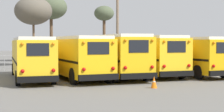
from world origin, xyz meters
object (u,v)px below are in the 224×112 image
(school_bus_2, at_px, (113,54))
(bare_tree_1, at_px, (33,11))
(utility_pole, at_px, (117,23))
(school_bus_1, at_px, (74,55))
(school_bus_3, at_px, (144,54))
(bare_tree_2, at_px, (104,15))
(school_bus_4, at_px, (185,54))
(traffic_cone, at_px, (154,82))
(bare_tree_3, at_px, (51,8))
(school_bus_0, at_px, (31,57))

(school_bus_2, height_order, bare_tree_1, bare_tree_1)
(utility_pole, bearing_deg, school_bus_1, -125.50)
(school_bus_3, relative_size, bare_tree_2, 1.41)
(school_bus_4, relative_size, traffic_cone, 14.14)
(school_bus_1, height_order, traffic_cone, school_bus_1)
(school_bus_1, relative_size, school_bus_4, 1.09)
(traffic_cone, bearing_deg, bare_tree_3, 92.29)
(bare_tree_1, relative_size, bare_tree_3, 0.86)
(school_bus_1, distance_m, school_bus_2, 2.99)
(school_bus_0, relative_size, bare_tree_3, 1.14)
(school_bus_3, distance_m, bare_tree_1, 14.79)
(school_bus_3, distance_m, bare_tree_3, 20.70)
(bare_tree_3, bearing_deg, utility_pole, -61.84)
(school_bus_3, distance_m, school_bus_4, 3.26)
(school_bus_1, distance_m, utility_pole, 12.93)
(school_bus_3, bearing_deg, utility_pole, 82.03)
(bare_tree_1, xyz_separation_m, bare_tree_3, (3.17, 7.39, 1.12))
(school_bus_4, bearing_deg, traffic_cone, -133.40)
(school_bus_0, xyz_separation_m, bare_tree_1, (1.75, 12.65, 4.29))
(school_bus_2, bearing_deg, bare_tree_3, 92.94)
(school_bus_4, height_order, bare_tree_3, bare_tree_3)
(school_bus_4, distance_m, traffic_cone, 8.74)
(school_bus_1, height_order, school_bus_3, school_bus_3)
(school_bus_0, height_order, bare_tree_3, bare_tree_3)
(school_bus_0, xyz_separation_m, school_bus_4, (11.95, -0.84, 0.04))
(bare_tree_1, bearing_deg, school_bus_4, -52.91)
(school_bus_0, height_order, school_bus_4, school_bus_4)
(school_bus_4, height_order, utility_pole, utility_pole)
(school_bus_3, height_order, utility_pole, utility_pole)
(school_bus_3, relative_size, school_bus_4, 1.10)
(school_bus_1, height_order, bare_tree_3, bare_tree_3)
(utility_pole, relative_size, bare_tree_3, 1.03)
(school_bus_1, relative_size, school_bus_2, 1.06)
(school_bus_2, relative_size, bare_tree_1, 1.33)
(school_bus_1, xyz_separation_m, traffic_cone, (3.02, -6.87, -1.31))
(school_bus_0, relative_size, traffic_cone, 14.57)
(bare_tree_2, bearing_deg, bare_tree_1, -148.05)
(school_bus_2, height_order, traffic_cone, school_bus_2)
(bare_tree_3, relative_size, traffic_cone, 12.83)
(school_bus_4, xyz_separation_m, bare_tree_3, (-7.03, 20.88, 5.38))
(school_bus_1, bearing_deg, bare_tree_3, 84.56)
(school_bus_3, height_order, bare_tree_2, bare_tree_2)
(school_bus_1, distance_m, school_bus_3, 6.01)
(utility_pole, bearing_deg, bare_tree_2, 80.54)
(school_bus_4, distance_m, bare_tree_1, 17.44)
(school_bus_1, relative_size, bare_tree_2, 1.40)
(school_bus_4, distance_m, bare_tree_3, 22.68)
(school_bus_1, xyz_separation_m, school_bus_3, (5.97, 0.70, 0.02))
(school_bus_0, bearing_deg, bare_tree_3, 76.21)
(school_bus_4, bearing_deg, school_bus_2, 176.40)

